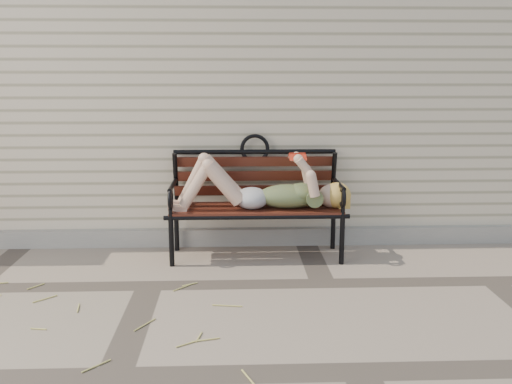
{
  "coord_description": "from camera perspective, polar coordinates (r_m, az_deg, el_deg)",
  "views": [
    {
      "loc": [
        0.62,
        -3.88,
        1.49
      ],
      "look_at": [
        0.78,
        0.43,
        0.59
      ],
      "focal_mm": 40.0,
      "sensor_mm": 36.0,
      "label": 1
    }
  ],
  "objects": [
    {
      "name": "garden_bench",
      "position": [
        4.71,
        -0.03,
        0.3
      ],
      "size": [
        1.53,
        0.61,
        0.99
      ],
      "color": "black",
      "rests_on": "ground"
    },
    {
      "name": "foundation_strip",
      "position": [
        5.09,
        -9.07,
        -4.51
      ],
      "size": [
        8.0,
        0.1,
        0.15
      ],
      "primitive_type": "cube",
      "color": "#A5A195",
      "rests_on": "ground"
    },
    {
      "name": "house_wall",
      "position": [
        6.91,
        -7.46,
        11.77
      ],
      "size": [
        8.0,
        4.0,
        3.0
      ],
      "primitive_type": "cube",
      "color": "beige",
      "rests_on": "ground"
    },
    {
      "name": "reading_woman",
      "position": [
        4.58,
        0.19,
        0.41
      ],
      "size": [
        1.44,
        0.33,
        0.45
      ],
      "color": "#0A3149",
      "rests_on": "ground"
    },
    {
      "name": "ground",
      "position": [
        4.21,
        -10.6,
        -9.2
      ],
      "size": [
        80.0,
        80.0,
        0.0
      ],
      "primitive_type": "plane",
      "color": "gray",
      "rests_on": "ground"
    }
  ]
}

